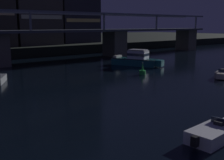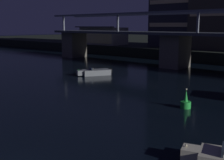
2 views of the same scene
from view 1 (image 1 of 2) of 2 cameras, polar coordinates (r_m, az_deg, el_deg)
The scene contains 5 objects.
river_bridge at distance 57.14m, azimuth -9.68°, elevation 8.04°, with size 84.34×6.40×9.38m.
cabin_cruiser_near_left at distance 49.72m, azimuth 4.93°, elevation 4.11°, with size 5.35×9.28×2.79m.
speedboat_near_center at distance 19.02m, azimuth 19.99°, elevation -9.77°, with size 5.22×2.02×1.16m.
speedboat_near_right at distance 41.41m, azimuth 21.52°, elevation 1.12°, with size 5.13×2.96×1.16m.
channel_buoy at distance 40.68m, azimuth 6.10°, elevation 1.75°, with size 0.90×0.90×1.76m.
Camera 1 is at (-28.14, -11.40, 6.93)m, focal length 45.80 mm.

